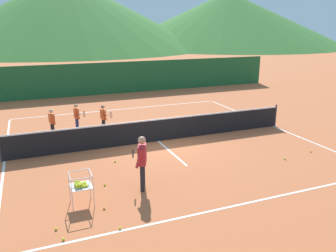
% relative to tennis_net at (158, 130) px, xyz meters
% --- Properties ---
extents(ground_plane, '(120.00, 120.00, 0.00)m').
position_rel_tennis_net_xyz_m(ground_plane, '(0.00, 0.00, -0.50)').
color(ground_plane, '#BC6038').
extents(line_baseline_near, '(11.81, 0.08, 0.01)m').
position_rel_tennis_net_xyz_m(line_baseline_near, '(0.00, -5.85, -0.50)').
color(line_baseline_near, white).
rests_on(line_baseline_near, ground).
extents(line_baseline_far, '(11.81, 0.08, 0.01)m').
position_rel_tennis_net_xyz_m(line_baseline_far, '(0.00, 6.10, -0.50)').
color(line_baseline_far, white).
rests_on(line_baseline_far, ground).
extents(line_sideline_west, '(0.08, 11.95, 0.01)m').
position_rel_tennis_net_xyz_m(line_sideline_west, '(-5.90, 0.00, -0.50)').
color(line_sideline_west, white).
rests_on(line_sideline_west, ground).
extents(line_sideline_east, '(0.08, 11.95, 0.01)m').
position_rel_tennis_net_xyz_m(line_sideline_east, '(5.90, 0.00, -0.50)').
color(line_sideline_east, white).
rests_on(line_sideline_east, ground).
extents(line_service_center, '(0.08, 5.75, 0.01)m').
position_rel_tennis_net_xyz_m(line_service_center, '(0.00, 0.00, -0.50)').
color(line_service_center, white).
rests_on(line_service_center, ground).
extents(tennis_net, '(12.10, 0.08, 1.05)m').
position_rel_tennis_net_xyz_m(tennis_net, '(0.00, 0.00, 0.00)').
color(tennis_net, '#333338').
rests_on(tennis_net, ground).
extents(instructor, '(0.49, 0.83, 1.65)m').
position_rel_tennis_net_xyz_m(instructor, '(-1.97, -3.93, 0.49)').
color(instructor, black).
rests_on(instructor, ground).
extents(student_0, '(0.28, 0.51, 1.23)m').
position_rel_tennis_net_xyz_m(student_0, '(-4.04, 2.33, 0.24)').
color(student_0, black).
rests_on(student_0, ground).
extents(student_1, '(0.45, 0.60, 1.29)m').
position_rel_tennis_net_xyz_m(student_1, '(-2.93, 2.70, 0.27)').
color(student_1, navy).
rests_on(student_1, ground).
extents(student_2, '(0.44, 0.59, 1.26)m').
position_rel_tennis_net_xyz_m(student_2, '(-1.83, 2.12, 0.26)').
color(student_2, black).
rests_on(student_2, ground).
extents(ball_cart, '(0.58, 0.58, 0.90)m').
position_rel_tennis_net_xyz_m(ball_cart, '(-3.80, -4.21, 0.09)').
color(ball_cart, '#B7B7BC').
rests_on(ball_cart, ground).
extents(tennis_ball_0, '(0.07, 0.07, 0.07)m').
position_rel_tennis_net_xyz_m(tennis_ball_0, '(-3.29, -4.70, -0.47)').
color(tennis_ball_0, yellow).
rests_on(tennis_ball_0, ground).
extents(tennis_ball_1, '(0.07, 0.07, 0.07)m').
position_rel_tennis_net_xyz_m(tennis_ball_1, '(-4.57, -5.23, -0.47)').
color(tennis_ball_1, yellow).
rests_on(tennis_ball_1, ground).
extents(tennis_ball_2, '(0.07, 0.07, 0.07)m').
position_rel_tennis_net_xyz_m(tennis_ball_2, '(-2.98, -3.31, -0.47)').
color(tennis_ball_2, yellow).
rests_on(tennis_ball_2, ground).
extents(tennis_ball_3, '(0.07, 0.07, 0.07)m').
position_rel_tennis_net_xyz_m(tennis_ball_3, '(-3.14, -5.77, -0.47)').
color(tennis_ball_3, yellow).
rests_on(tennis_ball_3, ground).
extents(tennis_ball_4, '(0.07, 0.07, 0.07)m').
position_rel_tennis_net_xyz_m(tennis_ball_4, '(-4.45, -5.72, -0.47)').
color(tennis_ball_4, yellow).
rests_on(tennis_ball_4, ground).
extents(tennis_ball_5, '(0.07, 0.07, 0.07)m').
position_rel_tennis_net_xyz_m(tennis_ball_5, '(3.55, -3.66, -0.47)').
color(tennis_ball_5, yellow).
rests_on(tennis_ball_5, ground).
extents(tennis_ball_6, '(0.07, 0.07, 0.07)m').
position_rel_tennis_net_xyz_m(tennis_ball_6, '(-2.24, -1.59, -0.47)').
color(tennis_ball_6, yellow).
rests_on(tennis_ball_6, ground).
extents(tennis_ball_7, '(0.07, 0.07, 0.07)m').
position_rel_tennis_net_xyz_m(tennis_ball_7, '(4.97, -3.46, -0.47)').
color(tennis_ball_7, yellow).
rests_on(tennis_ball_7, ground).
extents(windscreen_fence, '(25.98, 0.08, 2.20)m').
position_rel_tennis_net_xyz_m(windscreen_fence, '(0.00, 10.88, 0.60)').
color(windscreen_fence, '#1E5B2D').
rests_on(windscreen_fence, ground).
extents(hill_0, '(50.86, 50.86, 11.48)m').
position_rel_tennis_net_xyz_m(hill_0, '(37.65, 56.86, 5.24)').
color(hill_0, '#38702D').
rests_on(hill_0, ground).
extents(hill_2, '(55.51, 55.51, 13.79)m').
position_rel_tennis_net_xyz_m(hill_2, '(3.54, 61.38, 6.40)').
color(hill_2, '#38702D').
rests_on(hill_2, ground).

